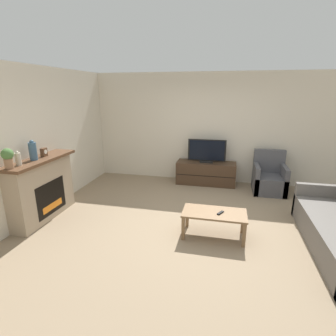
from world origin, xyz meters
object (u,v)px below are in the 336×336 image
object	(u,v)px
fireplace	(42,188)
mantel_vase_centre_left	(33,151)
mantel_clock	(44,152)
remote	(220,213)
coffee_table	(214,216)
mantel_vase_left	(18,159)
tv_stand	(206,173)
potted_plant	(8,157)
tv	(207,152)
armchair	(269,179)

from	to	relation	value
fireplace	mantel_vase_centre_left	bearing A→B (deg)	-81.52
mantel_clock	remote	world-z (taller)	mantel_clock
mantel_vase_centre_left	coffee_table	xyz separation A→B (m)	(3.05, 0.14, -0.93)
mantel_vase_left	mantel_vase_centre_left	distance (m)	0.34
mantel_vase_centre_left	mantel_vase_left	bearing A→B (deg)	-90.00
mantel_vase_centre_left	mantel_clock	world-z (taller)	mantel_vase_centre_left
tv_stand	mantel_vase_left	bearing A→B (deg)	-132.60
remote	potted_plant	bearing A→B (deg)	-139.77
tv	coffee_table	world-z (taller)	tv
tv	potted_plant	bearing A→B (deg)	-130.86
fireplace	coffee_table	size ratio (longest dim) A/B	1.51
tv	armchair	size ratio (longest dim) A/B	0.98
mantel_clock	potted_plant	distance (m)	0.80
mantel_vase_left	coffee_table	world-z (taller)	mantel_vase_left
fireplace	mantel_clock	world-z (taller)	mantel_clock
tv	coffee_table	size ratio (longest dim) A/B	0.92
mantel_clock	armchair	world-z (taller)	mantel_clock
tv	mantel_vase_left	bearing A→B (deg)	-132.62
fireplace	mantel_clock	xyz separation A→B (m)	(0.02, 0.15, 0.63)
mantel_vase_left	coffee_table	size ratio (longest dim) A/B	0.23
mantel_vase_left	remote	xyz separation A→B (m)	(3.14, 0.45, -0.81)
mantel_vase_centre_left	mantel_clock	xyz separation A→B (m)	(0.00, 0.26, -0.08)
mantel_vase_centre_left	remote	size ratio (longest dim) A/B	2.27
potted_plant	armchair	bearing A→B (deg)	35.01
mantel_vase_centre_left	tv	world-z (taller)	mantel_vase_centre_left
mantel_vase_centre_left	remote	world-z (taller)	mantel_vase_centre_left
mantel_vase_centre_left	coffee_table	distance (m)	3.19
potted_plant	armchair	world-z (taller)	potted_plant
mantel_clock	tv_stand	distance (m)	3.71
mantel_vase_left	potted_plant	distance (m)	0.20
fireplace	armchair	distance (m)	4.79
tv	remote	distance (m)	2.57
mantel_clock	remote	bearing A→B (deg)	-2.79
mantel_vase_centre_left	coffee_table	world-z (taller)	mantel_vase_centre_left
tv_stand	tv	distance (m)	0.54
tv	armchair	world-z (taller)	tv
fireplace	tv_stand	bearing A→B (deg)	42.47
mantel_clock	tv	bearing A→B (deg)	40.87
fireplace	mantel_vase_centre_left	size ratio (longest dim) A/B	4.39
mantel_vase_centre_left	remote	distance (m)	3.26
mantel_vase_left	remote	distance (m)	3.28
coffee_table	remote	world-z (taller)	remote
mantel_clock	armchair	xyz separation A→B (m)	(4.18, 2.14, -0.90)
mantel_vase_centre_left	tv_stand	distance (m)	3.90
mantel_vase_left	mantel_clock	size ratio (longest dim) A/B	1.53
mantel_clock	coffee_table	xyz separation A→B (m)	(3.05, -0.13, -0.84)
tv	armchair	distance (m)	1.57
tv_stand	coffee_table	world-z (taller)	tv_stand
mantel_vase_left	mantel_vase_centre_left	xyz separation A→B (m)	(0.00, 0.34, 0.05)
mantel_clock	tv	distance (m)	3.61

